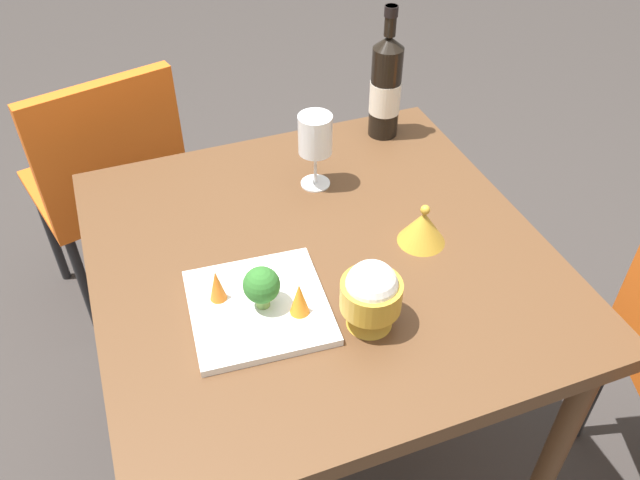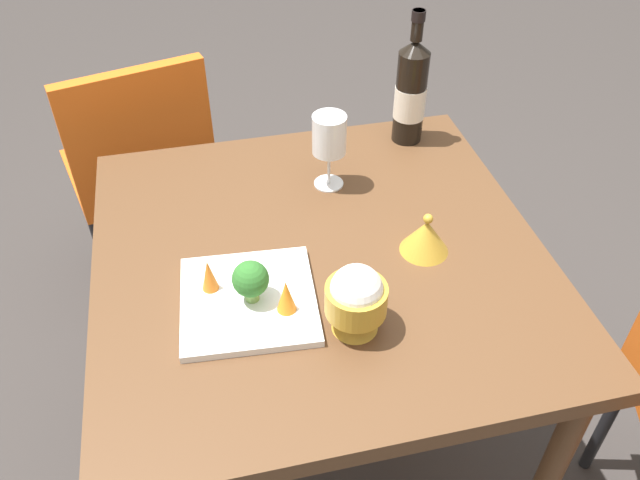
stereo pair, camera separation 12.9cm
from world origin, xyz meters
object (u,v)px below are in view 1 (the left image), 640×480
(chair_by_wall, at_px, (109,176))
(carrot_garnish_right, at_px, (299,299))
(rice_bowl, at_px, (371,295))
(rice_bowl_lid, at_px, (423,227))
(broccoli_floret, at_px, (262,286))
(serving_plate, at_px, (259,307))
(wine_bottle, at_px, (386,87))
(carrot_garnish_left, at_px, (217,285))
(wine_glass, at_px, (315,136))

(chair_by_wall, height_order, carrot_garnish_right, chair_by_wall)
(rice_bowl, relative_size, rice_bowl_lid, 1.42)
(rice_bowl, relative_size, broccoli_floret, 1.65)
(chair_by_wall, relative_size, serving_plate, 3.17)
(wine_bottle, distance_m, broccoli_floret, 0.67)
(rice_bowl, xyz_separation_m, carrot_garnish_right, (-0.11, 0.06, -0.02))
(chair_by_wall, relative_size, rice_bowl_lid, 8.50)
(wine_bottle, relative_size, carrot_garnish_left, 4.83)
(wine_glass, distance_m, carrot_garnish_right, 0.42)
(rice_bowl, relative_size, carrot_garnish_left, 2.07)
(chair_by_wall, distance_m, rice_bowl, 1.04)
(wine_glass, xyz_separation_m, carrot_garnish_right, (-0.17, -0.38, -0.08))
(rice_bowl_lid, distance_m, broccoli_floret, 0.37)
(wine_bottle, bearing_deg, carrot_garnish_right, -127.81)
(serving_plate, distance_m, broccoli_floret, 0.06)
(chair_by_wall, distance_m, broccoli_floret, 0.89)
(wine_bottle, relative_size, rice_bowl_lid, 3.31)
(rice_bowl, bearing_deg, wine_bottle, 63.20)
(broccoli_floret, distance_m, carrot_garnish_right, 0.07)
(rice_bowl, height_order, broccoli_floret, rice_bowl)
(wine_glass, height_order, rice_bowl_lid, wine_glass)
(wine_glass, bearing_deg, chair_by_wall, 132.75)
(chair_by_wall, distance_m, serving_plate, 0.87)
(rice_bowl_lid, bearing_deg, serving_plate, -169.64)
(carrot_garnish_left, bearing_deg, carrot_garnish_right, -33.18)
(chair_by_wall, relative_size, carrot_garnish_right, 12.25)
(carrot_garnish_left, bearing_deg, rice_bowl, -30.08)
(broccoli_floret, distance_m, carrot_garnish_left, 0.09)
(serving_plate, xyz_separation_m, carrot_garnish_left, (-0.06, 0.04, 0.04))
(rice_bowl_lid, distance_m, serving_plate, 0.38)
(chair_by_wall, xyz_separation_m, broccoli_floret, (0.22, -0.83, 0.26))
(chair_by_wall, relative_size, wine_bottle, 2.56)
(wine_bottle, bearing_deg, wine_glass, -148.29)
(wine_bottle, relative_size, broccoli_floret, 3.86)
(wine_bottle, height_order, carrot_garnish_right, wine_bottle)
(rice_bowl, bearing_deg, broccoli_floret, 150.76)
(rice_bowl_lid, height_order, carrot_garnish_right, rice_bowl_lid)
(wine_glass, distance_m, broccoli_floret, 0.41)
(broccoli_floret, height_order, carrot_garnish_left, broccoli_floret)
(chair_by_wall, xyz_separation_m, wine_glass, (0.45, -0.49, 0.32))
(serving_plate, height_order, carrot_garnish_left, carrot_garnish_left)
(chair_by_wall, relative_size, carrot_garnish_left, 12.40)
(wine_glass, bearing_deg, broccoli_floret, -123.86)
(chair_by_wall, bearing_deg, carrot_garnish_left, -93.75)
(wine_glass, height_order, broccoli_floret, wine_glass)
(serving_plate, bearing_deg, carrot_garnish_left, 148.39)
(broccoli_floret, bearing_deg, wine_glass, 56.14)
(wine_bottle, height_order, serving_plate, wine_bottle)
(wine_bottle, xyz_separation_m, broccoli_floret, (-0.46, -0.48, -0.07))
(rice_bowl, bearing_deg, carrot_garnish_right, 153.71)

